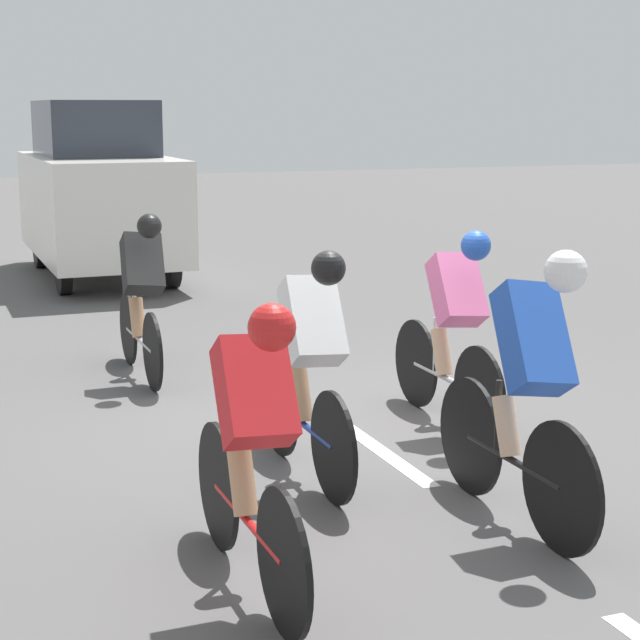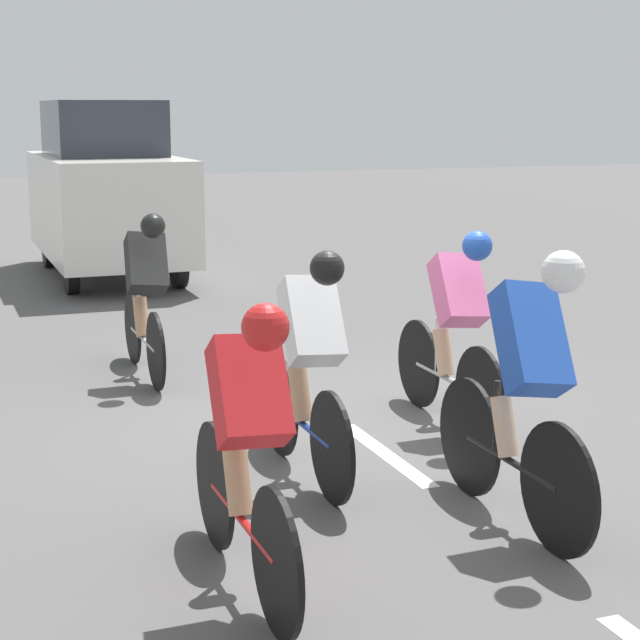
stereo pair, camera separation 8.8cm
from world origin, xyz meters
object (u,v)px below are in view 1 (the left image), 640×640
object	(u,v)px
cyclist_red	(253,442)
support_car	(98,191)
cyclist_black	(142,293)
cyclist_white	(310,361)
cyclist_blue	(527,383)
cyclist_pink	(453,324)

from	to	relation	value
cyclist_red	support_car	distance (m)	10.11
cyclist_black	cyclist_white	bearing A→B (deg)	98.33
support_car	cyclist_red	bearing A→B (deg)	84.25
cyclist_blue	cyclist_red	bearing A→B (deg)	9.37
cyclist_black	support_car	size ratio (longest dim) A/B	0.42
cyclist_white	support_car	world-z (taller)	support_car
cyclist_pink	cyclist_black	bearing A→B (deg)	-50.53
cyclist_blue	cyclist_black	xyz separation A→B (m)	(1.27, -4.02, -0.07)
cyclist_blue	cyclist_pink	xyz separation A→B (m)	(-0.53, -1.83, -0.06)
cyclist_white	support_car	distance (m)	8.68
cyclist_black	cyclist_pink	size ratio (longest dim) A/B	1.00
support_car	cyclist_white	bearing A→B (deg)	88.63
cyclist_white	cyclist_pink	distance (m)	1.55
cyclist_black	cyclist_pink	distance (m)	2.83
support_car	cyclist_blue	bearing A→B (deg)	93.72
cyclist_blue	cyclist_white	xyz separation A→B (m)	(0.84, -1.11, -0.06)
cyclist_black	support_car	xyz separation A→B (m)	(-0.63, -5.76, 0.42)
cyclist_black	cyclist_pink	world-z (taller)	cyclist_pink
support_car	cyclist_black	bearing A→B (deg)	83.72
cyclist_white	cyclist_pink	xyz separation A→B (m)	(-1.37, -0.72, -0.01)
cyclist_red	support_car	size ratio (longest dim) A/B	0.44
cyclist_blue	cyclist_black	bearing A→B (deg)	-72.47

